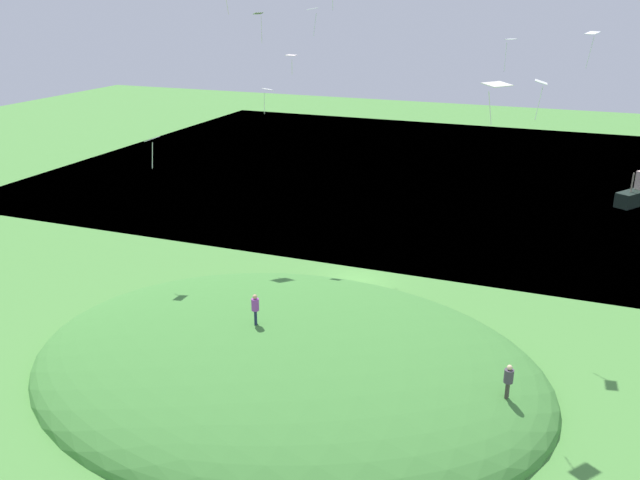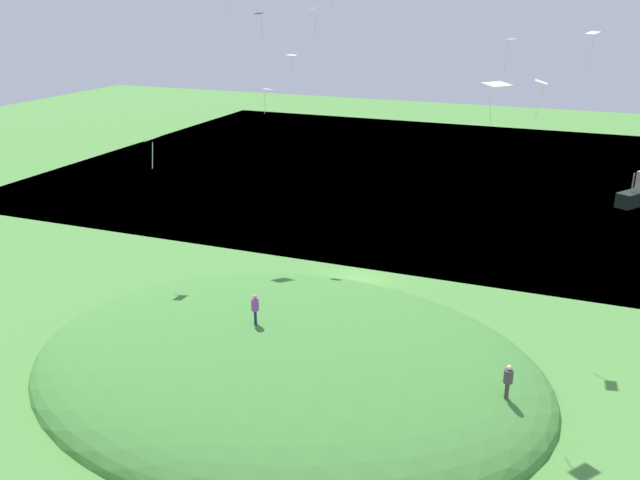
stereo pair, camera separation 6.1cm
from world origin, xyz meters
name	(u,v)px [view 2 (the right image)]	position (x,y,z in m)	size (l,w,h in m)	color
ground_plane	(356,281)	(0.00, 0.00, 0.00)	(160.00, 160.00, 0.00)	#4D8B3D
lake_water	(451,174)	(-31.13, 0.00, -0.20)	(57.86, 80.00, 0.40)	#325576
grass_hill	(284,370)	(11.97, 0.30, 0.00)	(20.62, 26.38, 5.49)	#448438
person_near_shore	(255,306)	(12.82, -0.76, 3.71)	(0.46, 0.46, 1.57)	#1D2645
person_with_child	(508,378)	(12.95, 11.14, 2.53)	(0.48, 0.48, 1.58)	#3C3631
kite_0	(259,17)	(-3.49, -8.26, 16.32)	(0.78, 0.70, 1.96)	silver
kite_2	(313,10)	(-9.87, -7.00, 16.64)	(1.38, 1.16, 1.99)	white
kite_5	(152,141)	(8.09, -9.23, 10.11)	(0.82, 0.58, 1.79)	white
kite_6	(541,85)	(2.76, 10.47, 13.44)	(0.96, 0.69, 2.04)	white
kite_7	(497,86)	(9.75, 9.21, 14.12)	(1.37, 1.30, 1.77)	white
kite_8	(292,56)	(-0.12, -4.44, 14.15)	(0.91, 0.70, 1.16)	white
kite_9	(592,36)	(-4.09, 12.51, 15.45)	(0.88, 0.90, 2.08)	silver
kite_10	(268,91)	(-9.20, -10.56, 10.69)	(1.18, 1.22, 2.01)	white
kite_11	(511,42)	(-11.03, 7.24, 14.65)	(1.01, 0.79, 2.23)	white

